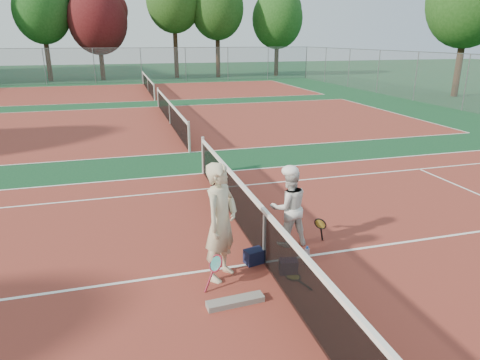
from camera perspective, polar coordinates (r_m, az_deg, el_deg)
The scene contains 23 objects.
ground at distance 7.74m, azimuth 3.20°, elevation -10.94°, with size 130.00×130.00×0.00m, color #103B1F.
court_main at distance 7.74m, azimuth 3.20°, elevation -10.92°, with size 23.77×10.97×0.01m, color maroon.
court_far_a at distance 20.35m, azimuth -9.28°, elevation 7.42°, with size 23.77×10.97×0.01m, color maroon.
court_far_b at distance 33.66m, azimuth -12.13°, elevation 11.52°, with size 23.77×10.97×0.01m, color maroon.
net_main at distance 7.50m, azimuth 3.27°, elevation -7.54°, with size 0.10×10.98×1.02m, color black, non-canonical shape.
net_far_a at distance 20.26m, azimuth -9.35°, elevation 8.82°, with size 0.10×10.98×1.02m, color black, non-canonical shape.
net_far_b at distance 33.60m, azimuth -12.19°, elevation 12.37°, with size 0.10×10.98×1.02m, color black, non-canonical shape.
fence_back at distance 40.49m, azimuth -13.04°, elevation 14.68°, with size 32.00×0.06×3.00m, color slate, non-canonical shape.
player_a at distance 6.89m, azimuth -2.56°, elevation -5.62°, with size 0.72×0.47×1.97m, color beige.
player_b at distance 8.11m, azimuth 6.52°, elevation -3.65°, with size 0.74×0.57×1.52m, color white.
racket_red at distance 6.96m, azimuth -3.24°, elevation -12.08°, with size 0.35×0.27×0.52m, color maroon, non-canonical shape.
racket_black_held at distance 8.37m, azimuth 10.60°, elevation -6.73°, with size 0.29×0.27×0.55m, color black, non-canonical shape.
racket_spare at distance 7.35m, azimuth 7.08°, elevation -12.65°, with size 0.60×0.27×0.03m, color black, non-canonical shape.
sports_bag_navy at distance 7.66m, azimuth 1.90°, elevation -10.13°, with size 0.33×0.23×0.26m, color black.
sports_bag_purple at distance 7.41m, azimuth 6.47°, elevation -11.39°, with size 0.30×0.21×0.25m, color #270F2A.
net_cover_canvas at distance 6.64m, azimuth -0.62°, elevation -15.89°, with size 0.88×0.20×0.09m, color slate.
water_bottle at distance 7.71m, azimuth 8.90°, elevation -10.00°, with size 0.09×0.09×0.30m, color silver.
tree_back_1 at distance 44.48m, azimuth -24.92°, elevation 19.67°, with size 4.88×4.88×8.86m.
tree_back_maroon at distance 43.79m, azimuth -18.44°, elevation 19.52°, with size 5.32×5.32×8.41m.
tree_back_3 at distance 44.89m, azimuth -8.85°, elevation 22.53°, with size 5.25×5.25×10.25m.
tree_back_4 at distance 45.07m, azimuth -3.06°, elevation 21.82°, with size 5.17×5.17×9.52m.
tree_back_5 at distance 46.99m, azimuth 5.01°, elevation 20.59°, with size 5.17×5.17×8.66m.
tree_right_1 at distance 33.21m, azimuth 28.20°, elevation 20.39°, with size 5.25×5.25×9.16m.
Camera 1 is at (-2.24, -6.37, 3.78)m, focal length 32.00 mm.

